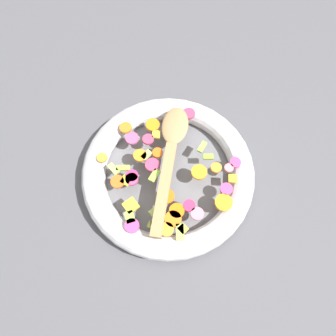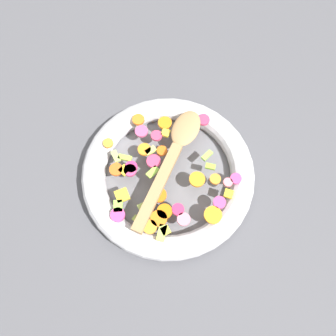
# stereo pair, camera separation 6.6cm
# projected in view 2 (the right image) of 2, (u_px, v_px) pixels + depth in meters

# --- Properties ---
(ground_plane) EXTENTS (4.00, 4.00, 0.00)m
(ground_plane) POSITION_uv_depth(u_px,v_px,m) (168.00, 177.00, 0.72)
(ground_plane) COLOR #4C4C51
(skillet) EXTENTS (0.37, 0.37, 0.05)m
(skillet) POSITION_uv_depth(u_px,v_px,m) (168.00, 173.00, 0.70)
(skillet) COLOR slate
(skillet) RESTS_ON ground_plane
(chopped_vegetables) EXTENTS (0.29, 0.28, 0.01)m
(chopped_vegetables) POSITION_uv_depth(u_px,v_px,m) (162.00, 179.00, 0.66)
(chopped_vegetables) COLOR orange
(chopped_vegetables) RESTS_ON skillet
(wooden_spoon) EXTENTS (0.24, 0.22, 0.01)m
(wooden_spoon) POSITION_uv_depth(u_px,v_px,m) (174.00, 154.00, 0.67)
(wooden_spoon) COLOR #A87F51
(wooden_spoon) RESTS_ON chopped_vegetables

